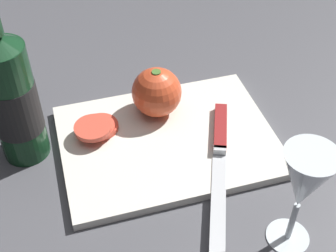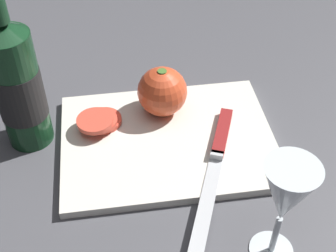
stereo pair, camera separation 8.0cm
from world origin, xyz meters
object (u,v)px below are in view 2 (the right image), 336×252
knife (219,147)px  tomato_slice_stack_near (99,121)px  wine_bottle (18,84)px  wine_glass (286,198)px  whole_tomato (162,91)px

knife → tomato_slice_stack_near: tomato_slice_stack_near is taller
wine_bottle → wine_glass: size_ratio=1.86×
knife → tomato_slice_stack_near: bearing=-91.9°
wine_glass → whole_tomato: bearing=-69.4°
knife → wine_bottle: bearing=-84.3°
wine_glass → whole_tomato: wine_glass is taller
wine_glass → knife: wine_glass is taller
whole_tomato → knife: whole_tomato is taller
wine_bottle → wine_glass: (-0.36, 0.29, 0.00)m
whole_tomato → knife: (-0.08, 0.11, -0.04)m
wine_glass → tomato_slice_stack_near: bearing=-50.4°
whole_tomato → wine_bottle: bearing=4.8°
wine_glass → wine_bottle: bearing=-38.9°
wine_bottle → wine_glass: bearing=141.1°
wine_bottle → whole_tomato: bearing=-175.2°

